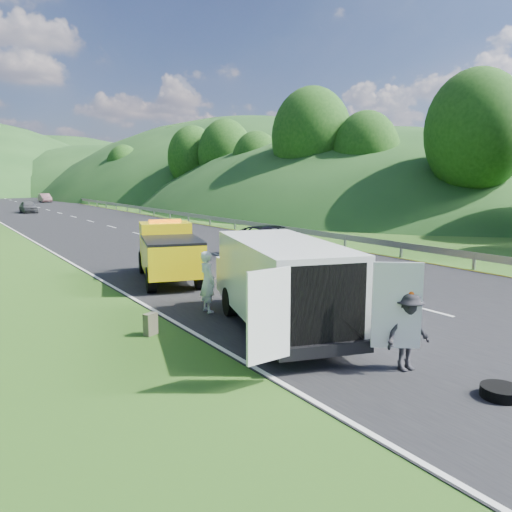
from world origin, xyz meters
TOP-DOWN VIEW (x-y plane):
  - ground at (0.00, 0.00)m, footprint 320.00×320.00m
  - road_surface at (3.00, 40.00)m, footprint 14.00×200.00m
  - guardrail at (10.30, 52.50)m, footprint 0.06×140.00m
  - tree_line_right at (23.00, 60.00)m, footprint 14.00×140.00m
  - tow_truck at (-1.67, 6.25)m, footprint 3.41×5.67m
  - white_van at (-1.87, -1.28)m, footprint 4.79×7.28m
  - woman at (-2.61, 1.35)m, footprint 0.52×0.69m
  - child at (-2.28, -0.94)m, footprint 0.63×0.60m
  - worker at (-1.33, -4.98)m, footprint 1.16×0.77m
  - suitcase at (-4.86, 0.25)m, footprint 0.40×0.32m
  - spare_tire at (-0.93, -6.81)m, footprint 0.73×0.73m
  - passing_suv at (4.49, 7.95)m, footprint 3.35×6.07m
  - dist_car_a at (0.28, 48.39)m, footprint 1.56×3.87m
  - dist_car_b at (6.44, 71.29)m, footprint 1.41×4.03m

SIDE VIEW (x-z plane):
  - ground at x=0.00m, z-range 0.00..0.00m
  - guardrail at x=10.30m, z-range -0.76..0.76m
  - tree_line_right at x=23.00m, z-range -7.00..7.00m
  - woman at x=-2.61m, z-range -0.91..0.91m
  - child at x=-2.28m, z-range -0.52..0.52m
  - worker at x=-1.33m, z-range -0.84..0.84m
  - spare_tire at x=-0.93m, z-range -0.10..0.10m
  - passing_suv at x=4.49m, z-range -0.80..0.80m
  - dist_car_a at x=0.28m, z-range -0.66..0.66m
  - dist_car_b at x=6.44m, z-range -0.66..0.66m
  - road_surface at x=3.00m, z-range 0.00..0.02m
  - suitcase at x=-4.86m, z-range 0.00..0.57m
  - tow_truck at x=-1.67m, z-range -0.03..2.27m
  - white_van at x=-1.87m, z-range 0.16..2.55m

